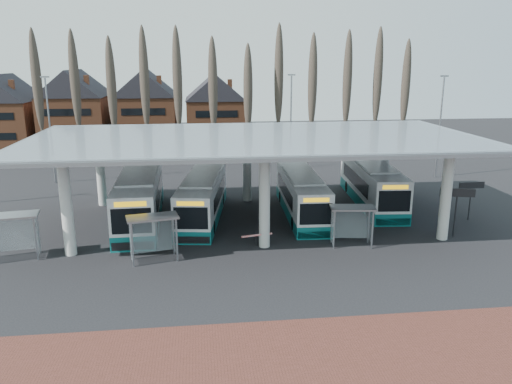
{
  "coord_description": "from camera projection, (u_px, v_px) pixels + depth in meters",
  "views": [
    {
      "loc": [
        -4.02,
        -27.32,
        11.56
      ],
      "look_at": [
        -0.01,
        7.0,
        2.43
      ],
      "focal_mm": 35.0,
      "sensor_mm": 36.0,
      "label": 1
    }
  ],
  "objects": [
    {
      "name": "shelter_2",
      "position": [
        352.0,
        217.0,
        31.83
      ],
      "size": [
        2.95,
        1.73,
        2.6
      ],
      "rotation": [
        0.0,
        0.0,
        -0.12
      ],
      "color": "gray",
      "rests_on": "ground"
    },
    {
      "name": "shelter_1",
      "position": [
        153.0,
        228.0,
        29.43
      ],
      "size": [
        3.21,
        2.07,
        2.75
      ],
      "rotation": [
        0.0,
        0.0,
        0.21
      ],
      "color": "gray",
      "rests_on": "ground"
    },
    {
      "name": "info_sign_1",
      "position": [
        471.0,
        188.0,
        36.76
      ],
      "size": [
        1.96,
        0.16,
        2.91
      ],
      "rotation": [
        0.0,
        0.0,
        0.03
      ],
      "color": "black",
      "rests_on": "ground"
    },
    {
      "name": "ground",
      "position": [
        270.0,
        261.0,
        29.64
      ],
      "size": [
        140.0,
        140.0,
        0.0
      ],
      "primitive_type": "plane",
      "color": "black",
      "rests_on": "ground"
    },
    {
      "name": "lamp_post_a",
      "position": [
        50.0,
        128.0,
        47.39
      ],
      "size": [
        0.8,
        0.16,
        10.17
      ],
      "color": "slate",
      "rests_on": "ground"
    },
    {
      "name": "lamp_post_b",
      "position": [
        291.0,
        120.0,
        53.92
      ],
      "size": [
        0.8,
        0.16,
        10.17
      ],
      "color": "slate",
      "rests_on": "ground"
    },
    {
      "name": "bus_2",
      "position": [
        301.0,
        195.0,
        38.48
      ],
      "size": [
        2.93,
        11.7,
        3.23
      ],
      "rotation": [
        0.0,
        0.0,
        -0.04
      ],
      "color": "white",
      "rests_on": "ground"
    },
    {
      "name": "bus_3",
      "position": [
        371.0,
        184.0,
        41.45
      ],
      "size": [
        3.63,
        12.53,
        3.43
      ],
      "rotation": [
        0.0,
        0.0,
        -0.08
      ],
      "color": "white",
      "rests_on": "ground"
    },
    {
      "name": "townhouse_row",
      "position": [
        111.0,
        103.0,
        68.62
      ],
      "size": [
        36.8,
        10.3,
        12.25
      ],
      "color": "brown",
      "rests_on": "ground"
    },
    {
      "name": "bus_0",
      "position": [
        140.0,
        198.0,
        37.01
      ],
      "size": [
        3.14,
        13.13,
        3.63
      ],
      "rotation": [
        0.0,
        0.0,
        0.03
      ],
      "color": "white",
      "rests_on": "ground"
    },
    {
      "name": "bus_1",
      "position": [
        203.0,
        198.0,
        37.62
      ],
      "size": [
        4.15,
        12.0,
        3.27
      ],
      "rotation": [
        0.0,
        0.0,
        -0.14
      ],
      "color": "white",
      "rests_on": "ground"
    },
    {
      "name": "info_sign_0",
      "position": [
        457.0,
        196.0,
        33.14
      ],
      "size": [
        2.22,
        0.66,
        3.36
      ],
      "rotation": [
        0.0,
        0.0,
        -0.24
      ],
      "color": "black",
      "rests_on": "ground"
    },
    {
      "name": "station_canopy",
      "position": [
        255.0,
        145.0,
        35.87
      ],
      "size": [
        32.0,
        16.0,
        6.34
      ],
      "color": "silver",
      "rests_on": "ground"
    },
    {
      "name": "lamp_post_c",
      "position": [
        440.0,
        125.0,
        49.73
      ],
      "size": [
        0.8,
        0.16,
        10.17
      ],
      "color": "slate",
      "rests_on": "ground"
    },
    {
      "name": "barrier",
      "position": [
        257.0,
        236.0,
        31.63
      ],
      "size": [
        2.01,
        0.76,
        1.02
      ],
      "rotation": [
        0.0,
        0.0,
        0.21
      ],
      "color": "black",
      "rests_on": "ground"
    },
    {
      "name": "poplar_row",
      "position": [
        231.0,
        85.0,
        59.09
      ],
      "size": [
        45.1,
        1.1,
        14.5
      ],
      "color": "#473D33",
      "rests_on": "ground"
    },
    {
      "name": "shelter_0",
      "position": [
        13.0,
        226.0,
        29.68
      ],
      "size": [
        3.19,
        1.96,
        2.77
      ],
      "rotation": [
        0.0,
        0.0,
        0.16
      ],
      "color": "gray",
      "rests_on": "ground"
    }
  ]
}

